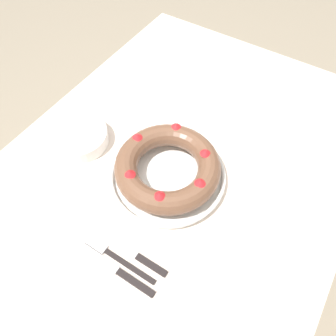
{
  "coord_description": "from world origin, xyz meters",
  "views": [
    {
      "loc": [
        -0.43,
        -0.28,
        1.52
      ],
      "look_at": [
        -0.0,
        -0.0,
        0.79
      ],
      "focal_mm": 35.0,
      "sensor_mm": 36.0,
      "label": 1
    }
  ],
  "objects_px": {
    "cake_knife": "(138,257)",
    "side_bowl": "(79,137)",
    "bundt_cake": "(168,168)",
    "serving_dish": "(168,177)",
    "serving_knife": "(119,272)",
    "fork": "(115,257)"
  },
  "relations": [
    {
      "from": "serving_dish",
      "to": "cake_knife",
      "type": "distance_m",
      "value": 0.24
    },
    {
      "from": "bundt_cake",
      "to": "cake_knife",
      "type": "xyz_separation_m",
      "value": [
        -0.23,
        -0.06,
        -0.06
      ]
    },
    {
      "from": "serving_knife",
      "to": "side_bowl",
      "type": "distance_m",
      "value": 0.44
    },
    {
      "from": "serving_knife",
      "to": "side_bowl",
      "type": "relative_size",
      "value": 1.33
    },
    {
      "from": "fork",
      "to": "cake_knife",
      "type": "xyz_separation_m",
      "value": [
        0.03,
        -0.05,
        0.0
      ]
    },
    {
      "from": "serving_dish",
      "to": "fork",
      "type": "distance_m",
      "value": 0.26
    },
    {
      "from": "serving_dish",
      "to": "fork",
      "type": "bearing_deg",
      "value": -177.83
    },
    {
      "from": "side_bowl",
      "to": "cake_knife",
      "type": "bearing_deg",
      "value": -119.38
    },
    {
      "from": "bundt_cake",
      "to": "fork",
      "type": "bearing_deg",
      "value": -177.82
    },
    {
      "from": "cake_knife",
      "to": "side_bowl",
      "type": "distance_m",
      "value": 0.42
    },
    {
      "from": "bundt_cake",
      "to": "serving_knife",
      "type": "xyz_separation_m",
      "value": [
        -0.29,
        -0.04,
        -0.06
      ]
    },
    {
      "from": "serving_dish",
      "to": "side_bowl",
      "type": "bearing_deg",
      "value": 94.96
    },
    {
      "from": "fork",
      "to": "side_bowl",
      "type": "xyz_separation_m",
      "value": [
        0.24,
        0.32,
        0.02
      ]
    },
    {
      "from": "serving_dish",
      "to": "cake_knife",
      "type": "xyz_separation_m",
      "value": [
        -0.23,
        -0.06,
        -0.01
      ]
    },
    {
      "from": "fork",
      "to": "bundt_cake",
      "type": "bearing_deg",
      "value": 2.5
    },
    {
      "from": "serving_knife",
      "to": "fork",
      "type": "bearing_deg",
      "value": 51.54
    },
    {
      "from": "fork",
      "to": "side_bowl",
      "type": "distance_m",
      "value": 0.4
    },
    {
      "from": "fork",
      "to": "serving_knife",
      "type": "distance_m",
      "value": 0.04
    },
    {
      "from": "serving_knife",
      "to": "cake_knife",
      "type": "bearing_deg",
      "value": -18.32
    },
    {
      "from": "serving_dish",
      "to": "bundt_cake",
      "type": "xyz_separation_m",
      "value": [
        0.0,
        0.0,
        0.05
      ]
    },
    {
      "from": "serving_dish",
      "to": "cake_knife",
      "type": "height_order",
      "value": "serving_dish"
    },
    {
      "from": "fork",
      "to": "side_bowl",
      "type": "height_order",
      "value": "side_bowl"
    }
  ]
}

